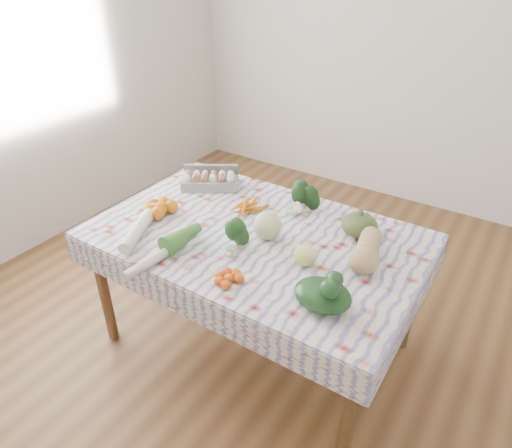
# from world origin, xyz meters

# --- Properties ---
(ground) EXTENTS (4.50, 4.50, 0.00)m
(ground) POSITION_xyz_m (0.00, 0.00, 0.00)
(ground) COLOR brown
(ground) RESTS_ON ground
(wall_back) EXTENTS (4.00, 0.04, 2.80)m
(wall_back) POSITION_xyz_m (0.00, 2.25, 1.40)
(wall_back) COLOR silver
(wall_back) RESTS_ON ground
(dining_table) EXTENTS (1.60, 1.00, 0.75)m
(dining_table) POSITION_xyz_m (0.00, 0.00, 0.68)
(dining_table) COLOR brown
(dining_table) RESTS_ON ground
(tablecloth) EXTENTS (1.66, 1.06, 0.01)m
(tablecloth) POSITION_xyz_m (0.00, 0.00, 0.76)
(tablecloth) COLOR silver
(tablecloth) RESTS_ON dining_table
(egg_carton) EXTENTS (0.35, 0.29, 0.09)m
(egg_carton) POSITION_xyz_m (-0.51, 0.27, 0.81)
(egg_carton) COLOR #969692
(egg_carton) RESTS_ON tablecloth
(carrot_bunch) EXTENTS (0.22, 0.21, 0.03)m
(carrot_bunch) POSITION_xyz_m (-0.15, 0.17, 0.78)
(carrot_bunch) COLOR orange
(carrot_bunch) RESTS_ON tablecloth
(kale_bunch) EXTENTS (0.19, 0.18, 0.14)m
(kale_bunch) POSITION_xyz_m (0.09, 0.35, 0.83)
(kale_bunch) COLOR #153514
(kale_bunch) RESTS_ON tablecloth
(kabocha_squash) EXTENTS (0.24, 0.24, 0.12)m
(kabocha_squash) POSITION_xyz_m (0.44, 0.28, 0.82)
(kabocha_squash) COLOR #3F5125
(kabocha_squash) RESTS_ON tablecloth
(cabbage) EXTENTS (0.16, 0.16, 0.14)m
(cabbage) POSITION_xyz_m (0.07, 0.00, 0.83)
(cabbage) COLOR #BDD38B
(cabbage) RESTS_ON tablecloth
(butternut_squash) EXTENTS (0.20, 0.32, 0.14)m
(butternut_squash) POSITION_xyz_m (0.56, 0.08, 0.83)
(butternut_squash) COLOR tan
(butternut_squash) RESTS_ON tablecloth
(orange_cluster) EXTENTS (0.25, 0.25, 0.08)m
(orange_cluster) POSITION_xyz_m (-0.54, -0.12, 0.80)
(orange_cluster) COLOR orange
(orange_cluster) RESTS_ON tablecloth
(broccoli) EXTENTS (0.17, 0.17, 0.09)m
(broccoli) POSITION_xyz_m (-0.02, -0.18, 0.81)
(broccoli) COLOR #1B441B
(broccoli) RESTS_ON tablecloth
(mandarin_cluster) EXTENTS (0.20, 0.20, 0.05)m
(mandarin_cluster) POSITION_xyz_m (0.11, -0.39, 0.79)
(mandarin_cluster) COLOR #E7560E
(mandarin_cluster) RESTS_ON tablecloth
(grapefruit) EXTENTS (0.13, 0.13, 0.10)m
(grapefruit) POSITION_xyz_m (0.33, -0.10, 0.81)
(grapefruit) COLOR #DDE070
(grapefruit) RESTS_ON tablecloth
(spinach_bag) EXTENTS (0.27, 0.24, 0.11)m
(spinach_bag) POSITION_xyz_m (0.52, -0.31, 0.82)
(spinach_bag) COLOR black
(spinach_bag) RESTS_ON tablecloth
(daikon) EXTENTS (0.25, 0.44, 0.06)m
(daikon) POSITION_xyz_m (-0.51, -0.30, 0.79)
(daikon) COLOR white
(daikon) RESTS_ON tablecloth
(leek) EXTENTS (0.09, 0.46, 0.05)m
(leek) POSITION_xyz_m (-0.25, -0.41, 0.79)
(leek) COLOR beige
(leek) RESTS_ON tablecloth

